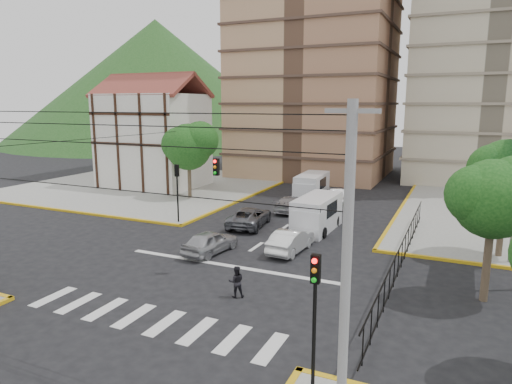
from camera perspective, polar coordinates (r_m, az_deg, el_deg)
The scene contains 23 objects.
ground at distance 25.21m, azimuth -4.76°, elevation -10.02°, with size 160.00×160.00×0.00m, color black.
sidewalk_nw at distance 52.13m, azimuth -13.31°, elevation 0.82°, with size 26.00×26.00×0.15m, color gray.
crosswalk_stripes at distance 20.63m, azimuth -13.20°, elevation -15.24°, with size 12.00×2.40×0.01m, color silver.
stop_line at distance 26.19m, azimuth -3.47°, elevation -9.16°, with size 13.00×0.40×0.01m, color silver.
tudor_building at distance 50.88m, azimuth -12.67°, elevation 6.49°, with size 10.80×8.05×12.23m.
distant_hill at distance 112.46m, azimuth -12.22°, elevation 13.31°, with size 70.00×70.00×28.00m, color #194818.
park_fence at distance 26.70m, azimuth 17.66°, elevation -9.30°, with size 0.10×22.50×1.66m, color black, non-canonical shape.
tree_park_a at distance 22.91m, azimuth 27.78°, elevation -0.38°, with size 4.41×3.60×6.83m.
tree_park_c at distance 29.84m, azimuth 29.08°, elevation 2.51°, with size 4.65×3.80×7.25m.
tree_tudor at distance 43.57m, azimuth -8.32°, elevation 5.88°, with size 5.39×4.40×7.43m.
traffic_light_se at distance 14.51m, azimuth 7.37°, elevation -13.17°, with size 0.28×0.22×4.40m.
traffic_light_nw at distance 34.80m, azimuth -9.82°, elevation 1.06°, with size 0.28×0.22×4.40m.
traffic_light_hanging at distance 22.01m, azimuth -7.59°, elevation 2.74°, with size 18.00×9.12×0.92m.
utility_pole_se at distance 12.53m, azimuth 11.23°, elevation -9.11°, with size 1.40×0.28×9.00m.
van_right_lane at distance 32.88m, azimuth 7.49°, elevation -2.84°, with size 2.36×5.60×2.49m.
van_left_lane at distance 43.46m, azimuth 6.89°, elevation 0.55°, with size 2.34×5.53×2.46m.
car_silver_front_left at distance 28.18m, azimuth -5.76°, elevation -6.22°, with size 1.67×4.15×1.41m, color #A7A7AC.
car_white_front_right at distance 28.38m, azimuth 4.38°, elevation -6.06°, with size 1.51×4.34×1.43m, color white.
car_grey_mid_left at distance 34.06m, azimuth -0.82°, elevation -3.11°, with size 2.39×5.18×1.44m, color slate.
car_silver_rear_left at distance 38.77m, azimuth 4.51°, elevation -1.48°, with size 1.86×4.59×1.33m, color #AAA9AE.
car_darkgrey_mid_right at distance 38.69m, azimuth 8.33°, elevation -1.44°, with size 1.81×4.50×1.53m, color #242426.
car_white_rear_right at distance 43.14m, azimuth 10.21°, elevation -0.37°, with size 1.36×3.91×1.29m, color white.
pedestrian_crosswalk at distance 21.93m, azimuth -2.48°, elevation -11.13°, with size 0.75×0.58×1.54m, color black.
Camera 1 is at (11.58, -20.49, 9.03)m, focal length 32.00 mm.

